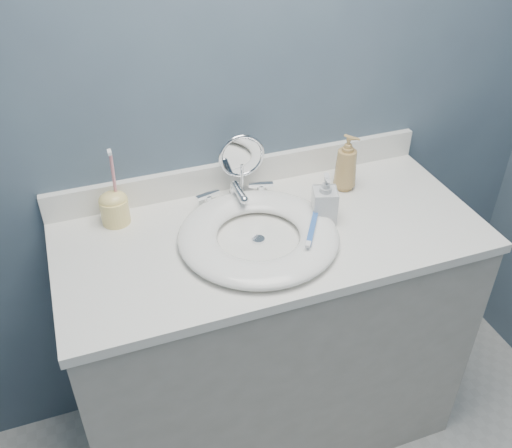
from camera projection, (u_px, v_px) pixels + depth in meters
name	position (u px, v px, depth m)	size (l,w,h in m)	color
back_wall	(239.00, 89.00, 1.65)	(2.20, 0.02, 2.40)	#425363
vanity_cabinet	(269.00, 340.00, 1.90)	(1.20, 0.55, 0.85)	#ADA79E
countertop	(271.00, 235.00, 1.64)	(1.22, 0.57, 0.03)	white
backsplash	(242.00, 173.00, 1.80)	(1.22, 0.02, 0.09)	white
basin	(258.00, 235.00, 1.58)	(0.45, 0.45, 0.04)	white
drain	(258.00, 240.00, 1.59)	(0.04, 0.04, 0.01)	silver
faucet	(236.00, 196.00, 1.73)	(0.25, 0.13, 0.07)	silver
makeup_mirror	(242.00, 163.00, 1.71)	(0.14, 0.08, 0.21)	silver
soap_bottle_amber	(346.00, 162.00, 1.76)	(0.07, 0.07, 0.18)	#AD884E
soap_bottle_clear	(325.00, 198.00, 1.63)	(0.07, 0.07, 0.15)	silver
toothbrush_holder	(114.00, 206.00, 1.63)	(0.08, 0.08, 0.24)	#FEE17F
toothbrush_lying	(312.00, 229.00, 1.56)	(0.10, 0.15, 0.02)	#3261B4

